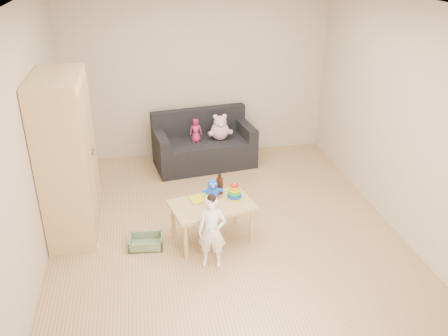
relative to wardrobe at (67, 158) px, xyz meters
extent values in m
plane|color=tan|center=(1.73, -0.24, -0.93)|extent=(4.50, 4.50, 0.00)
plane|color=beige|center=(1.73, 2.01, 0.37)|extent=(4.00, 0.00, 4.00)
plane|color=beige|center=(1.73, -2.49, 0.37)|extent=(4.00, 0.00, 4.00)
plane|color=beige|center=(-0.27, -0.24, 0.37)|extent=(0.00, 4.50, 4.50)
plane|color=beige|center=(3.73, -0.24, 0.37)|extent=(0.00, 4.50, 4.50)
cube|color=#E3BB7C|center=(0.00, 0.00, 0.00)|extent=(0.52, 1.04, 1.87)
cube|color=black|center=(1.75, 1.50, -0.73)|extent=(1.56, 0.93, 0.41)
cube|color=tan|center=(1.55, -0.51, -0.70)|extent=(1.00, 0.75, 0.47)
imported|color=white|center=(1.48, -0.96, -0.53)|extent=(0.34, 0.27, 0.80)
imported|color=#BC2360|center=(1.62, 1.46, -0.34)|extent=(0.19, 0.14, 0.35)
cylinder|color=#F9F00D|center=(1.82, -0.44, -0.45)|extent=(0.15, 0.15, 0.02)
cylinder|color=silver|center=(1.82, -0.44, -0.36)|extent=(0.02, 0.02, 0.18)
torus|color=#0D35D5|center=(1.82, -0.44, -0.43)|extent=(0.17, 0.17, 0.04)
torus|color=green|center=(1.82, -0.44, -0.39)|extent=(0.15, 0.15, 0.04)
torus|color=#CACB0A|center=(1.82, -0.44, -0.35)|extent=(0.13, 0.13, 0.03)
torus|color=orange|center=(1.82, -0.44, -0.32)|extent=(0.11, 0.11, 0.03)
torus|color=#B91E0A|center=(1.82, -0.44, -0.29)|extent=(0.09, 0.09, 0.03)
cylinder|color=black|center=(1.68, -0.28, -0.37)|extent=(0.08, 0.08, 0.19)
cylinder|color=black|center=(1.68, -0.28, -0.26)|extent=(0.04, 0.04, 0.05)
cylinder|color=black|center=(1.68, -0.28, -0.23)|extent=(0.05, 0.05, 0.02)
cube|color=yellow|center=(1.42, -0.39, -0.45)|extent=(0.23, 0.23, 0.01)
camera|label=1|loc=(0.87, -5.04, 2.18)|focal=38.00mm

